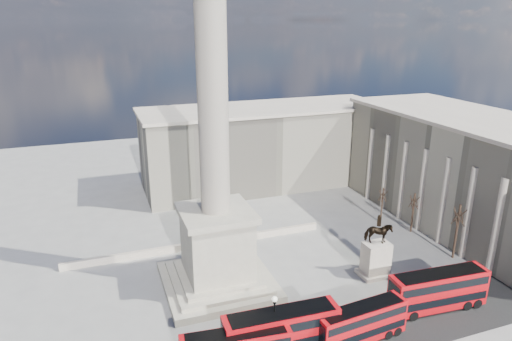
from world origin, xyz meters
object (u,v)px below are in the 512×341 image
Objects in this scene: red_bus_c at (362,323)px; red_bus_d at (439,290)px; nelsons_column at (215,194)px; red_bus_b at (282,331)px; pedestrian_crossing at (393,293)px; pedestrian_standing at (385,300)px; victorian_lamp at (274,320)px; pedestrian_walking at (404,296)px; equestrian_statue at (376,254)px.

red_bus_c is 11.98m from red_bus_d.
nelsons_column is 18.19m from red_bus_b.
nelsons_column is 25.48m from pedestrian_crossing.
pedestrian_crossing is (19.77, -10.67, -12.02)m from nelsons_column.
victorian_lamp is at bearing 12.73° from pedestrian_standing.
red_bus_b is 1.15× the size of red_bus_c.
victorian_lamp reaches higher than pedestrian_walking.
pedestrian_standing is (-2.91, -6.61, -2.31)m from equestrian_statue.
equestrian_statue is 6.32m from pedestrian_crossing.
red_bus_b reaches higher than pedestrian_walking.
red_bus_b is at bearing 14.34° from pedestrian_standing.
victorian_lamp is at bearing -175.28° from red_bus_d.
equestrian_statue is (18.07, 9.81, 0.56)m from red_bus_b.
victorian_lamp reaches higher than red_bus_c.
victorian_lamp is 3.88× the size of pedestrian_standing.
equestrian_statue is (9.20, 11.03, 0.92)m from red_bus_c.
red_bus_d is 6.35m from pedestrian_standing.
victorian_lamp is at bearing -153.19° from equestrian_statue.
red_bus_b is at bearing 71.01° from pedestrian_crossing.
red_bus_c is 0.87× the size of red_bus_d.
nelsons_column reaches higher than pedestrian_standing.
pedestrian_standing is (18.05, -11.50, -12.05)m from nelsons_column.
red_bus_b is at bearing -174.40° from red_bus_d.
nelsons_column is 22.49m from red_bus_c.
victorian_lamp is 18.29m from pedestrian_crossing.
equestrian_statue is 7.58m from pedestrian_standing.
pedestrian_walking is 2.66m from pedestrian_standing.
nelsons_column is at bearing 121.37° from red_bus_c.
red_bus_b reaches higher than pedestrian_standing.
red_bus_c is 6.35× the size of pedestrian_walking.
pedestrian_standing is at bearing 30.07° from red_bus_c.
pedestrian_standing reaches higher than pedestrian_walking.
equestrian_statue is at bearing 31.09° from red_bus_b.
nelsons_column reaches higher than pedestrian_crossing.
nelsons_column is 4.02× the size of red_bus_d.
red_bus_c reaches higher than pedestrian_walking.
victorian_lamp is 16.47m from pedestrian_standing.
nelsons_column is 27.72× the size of pedestrian_crossing.
red_bus_d is at bearing -74.00° from equestrian_statue.
red_bus_c is 5.99× the size of pedestrian_crossing.
red_bus_c is at bearing -154.32° from pedestrian_walking.
equestrian_statue reaches higher than red_bus_c.
nelsons_column is 26.58m from pedestrian_walking.
red_bus_b reaches higher than red_bus_c.
pedestrian_crossing is at bearing 28.21° from red_bus_c.
red_bus_c is 7.82m from pedestrian_standing.
pedestrian_walking is at bearing 142.05° from red_bus_d.
pedestrian_crossing is at bearing 142.12° from red_bus_d.
nelsons_column is at bearing 29.20° from pedestrian_crossing.
red_bus_b is 8.96m from red_bus_c.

